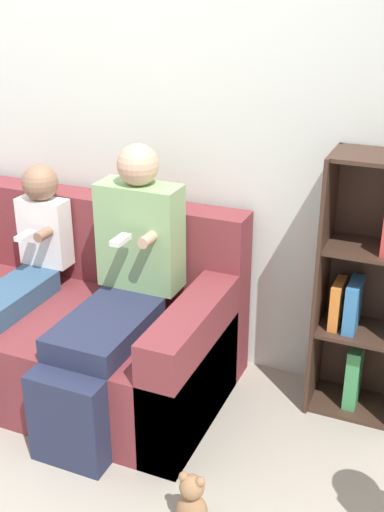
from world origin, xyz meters
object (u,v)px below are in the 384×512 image
Objects in this scene: child_seated at (10,287)px; adult_seated at (117,288)px; bookshelf at (367,293)px; teddy_bear at (192,503)px; couch at (53,322)px.

adult_seated is at bearing 4.56° from child_seated.
teddy_bear is at bearing -112.73° from bookshelf.
couch is 1.29m from teddy_bear.
bookshelf reaches higher than couch.
teddy_bear is (0.62, -0.59, -0.51)m from adult_seated.
couch is 1.58m from bookshelf.
couch is at bearing 147.20° from teddy_bear.
bookshelf is at bearing 22.80° from adult_seated.
bookshelf reaches higher than teddy_bear.
adult_seated reaches higher than teddy_bear.
teddy_bear is (-0.43, -1.03, -0.49)m from bookshelf.
adult_seated is 4.92× the size of teddy_bear.
couch reaches higher than teddy_bear.
adult_seated reaches higher than couch.
couch is at bearing 50.47° from child_seated.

